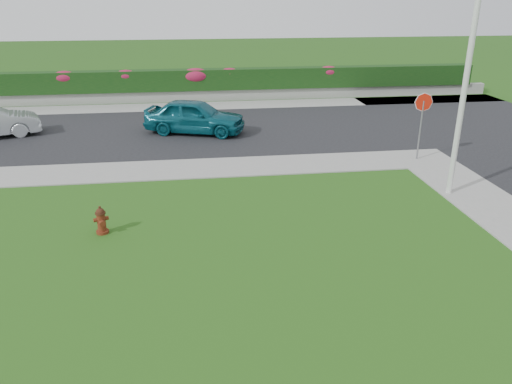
{
  "coord_description": "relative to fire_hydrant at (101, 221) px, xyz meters",
  "views": [
    {
      "loc": [
        -1.27,
        -7.16,
        5.59
      ],
      "look_at": [
        0.29,
        4.42,
        0.9
      ],
      "focal_mm": 35.0,
      "sensor_mm": 36.0,
      "label": 1
    }
  ],
  "objects": [
    {
      "name": "ground",
      "position": [
        3.57,
        -4.43,
        -0.34
      ],
      "size": [
        120.0,
        120.0,
        0.0
      ],
      "primitive_type": "plane",
      "color": "black",
      "rests_on": "ground"
    },
    {
      "name": "street_far",
      "position": [
        -1.43,
        9.57,
        -0.32
      ],
      "size": [
        26.0,
        8.0,
        0.04
      ],
      "primitive_type": "cube",
      "color": "black",
      "rests_on": "ground"
    },
    {
      "name": "sidewalk_far",
      "position": [
        -2.43,
        4.57,
        -0.32
      ],
      "size": [
        24.0,
        2.0,
        0.04
      ],
      "primitive_type": "cube",
      "color": "gray",
      "rests_on": "ground"
    },
    {
      "name": "curb_corner",
      "position": [
        10.57,
        4.57,
        -0.32
      ],
      "size": [
        2.0,
        2.0,
        0.04
      ],
      "primitive_type": "cube",
      "color": "gray",
      "rests_on": "ground"
    },
    {
      "name": "sidewalk_beyond",
      "position": [
        2.57,
        14.57,
        -0.32
      ],
      "size": [
        34.0,
        2.0,
        0.04
      ],
      "primitive_type": "cube",
      "color": "gray",
      "rests_on": "ground"
    },
    {
      "name": "retaining_wall",
      "position": [
        2.57,
        16.07,
        -0.04
      ],
      "size": [
        34.0,
        0.4,
        0.6
      ],
      "primitive_type": "cube",
      "color": "gray",
      "rests_on": "ground"
    },
    {
      "name": "hedge",
      "position": [
        2.57,
        16.17,
        0.81
      ],
      "size": [
        32.0,
        0.9,
        1.1
      ],
      "primitive_type": "cube",
      "color": "black",
      "rests_on": "retaining_wall"
    },
    {
      "name": "fire_hydrant",
      "position": [
        0.0,
        0.0,
        0.0
      ],
      "size": [
        0.38,
        0.36,
        0.72
      ],
      "rotation": [
        0.0,
        0.0,
        0.33
      ],
      "color": "#4F1F0C",
      "rests_on": "ground"
    },
    {
      "name": "sedan_teal",
      "position": [
        2.51,
        9.17,
        0.41
      ],
      "size": [
        4.5,
        2.94,
        1.42
      ],
      "primitive_type": "imported",
      "rotation": [
        0.0,
        0.0,
        1.24
      ],
      "color": "#0C515F",
      "rests_on": "street_far"
    },
    {
      "name": "utility_pole",
      "position": [
        9.83,
        1.3,
        2.63
      ],
      "size": [
        0.16,
        0.16,
        5.95
      ],
      "primitive_type": "cylinder",
      "color": "silver",
      "rests_on": "ground"
    },
    {
      "name": "stop_sign",
      "position": [
        10.3,
        4.52,
        1.43
      ],
      "size": [
        0.66,
        0.06,
        2.41
      ],
      "rotation": [
        0.0,
        0.0,
        -0.41
      ],
      "color": "slate",
      "rests_on": "ground"
    },
    {
      "name": "flower_clump_b",
      "position": [
        -4.12,
        16.07,
        1.1
      ],
      "size": [
        1.3,
        0.83,
        0.65
      ],
      "primitive_type": "ellipsoid",
      "color": "#B31E4D",
      "rests_on": "hedge"
    },
    {
      "name": "flower_clump_c",
      "position": [
        -0.97,
        16.07,
        1.12
      ],
      "size": [
        1.18,
        0.76,
        0.59
      ],
      "primitive_type": "ellipsoid",
      "color": "#B31E4D",
      "rests_on": "hedge"
    },
    {
      "name": "flower_clump_d",
      "position": [
        2.73,
        16.07,
        1.05
      ],
      "size": [
        1.55,
        0.99,
        0.77
      ],
      "primitive_type": "ellipsoid",
      "color": "#B31E4D",
      "rests_on": "hedge"
    },
    {
      "name": "flower_clump_e",
      "position": [
        4.57,
        16.07,
        1.14
      ],
      "size": [
        1.1,
        0.71,
        0.55
      ],
      "primitive_type": "ellipsoid",
      "color": "#B31E4D",
      "rests_on": "hedge"
    },
    {
      "name": "flower_clump_f",
      "position": [
        10.15,
        16.07,
        1.12
      ],
      "size": [
        1.21,
        0.78,
        0.6
      ],
      "primitive_type": "ellipsoid",
      "color": "#B31E4D",
      "rests_on": "hedge"
    }
  ]
}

